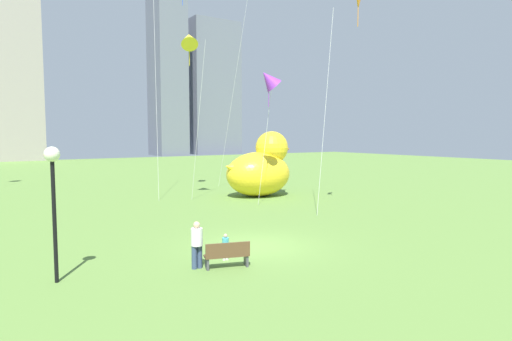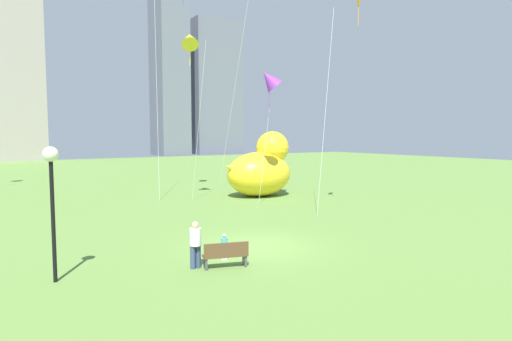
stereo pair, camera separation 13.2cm
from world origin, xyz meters
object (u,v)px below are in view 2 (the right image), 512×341
Objects in this scene: kite_orange at (356,7)px; person_child at (224,246)px; giant_inflatable_duck at (261,169)px; kite_yellow at (190,40)px; lamppost at (51,178)px; person_adult at (195,243)px; park_bench at (226,254)px; kite_purple at (269,79)px.

person_child is at bearing -157.68° from kite_orange.
kite_yellow reaches higher than giant_inflatable_duck.
person_child is 6.12m from lamppost.
giant_inflatable_duck is 19.73m from lamppost.
person_adult is 0.39× the size of lamppost.
kite_yellow is (4.63, 13.13, 10.16)m from person_child.
person_child is at bearing 13.37° from person_adult.
park_bench is 1.64× the size of person_child.
kite_purple is at bearing 44.79° from person_adult.
giant_inflatable_duck is at bearing 37.92° from lamppost.
kite_orange is (10.82, 4.44, 11.12)m from person_child.
kite_yellow reaches higher than person_adult.
kite_yellow is (5.03, 13.96, 10.22)m from park_bench.
kite_orange is (2.74, -4.54, 3.73)m from kite_purple.
person_adult is 16.86m from kite_orange.
giant_inflatable_duck reaches higher than person_child.
kite_orange reaches higher than giant_inflatable_duck.
kite_yellow is (-6.19, 8.68, -0.96)m from kite_orange.
lamppost is 16.52m from kite_purple.
kite_purple reaches higher than person_adult.
person_adult is 1.35m from person_child.
lamppost is at bearing 162.28° from park_bench.
kite_yellow is at bearing 66.29° from person_adult.
kite_purple reaches higher than lamppost.
person_adult is 4.91m from lamppost.
lamppost is at bearing 171.86° from person_child.
person_child is 0.23× the size of lamppost.
park_bench is 0.18× the size of kite_purple.
park_bench is 14.96m from kite_purple.
kite_purple is 0.68× the size of kite_orange.
kite_yellow is at bearing 70.55° from person_child.
kite_yellow reaches higher than kite_purple.
lamppost is at bearing 165.54° from person_adult.
kite_yellow is (-3.45, 4.15, 2.77)m from kite_purple.
giant_inflatable_duck is (10.48, 13.72, 1.55)m from park_bench.
kite_purple is (8.08, 8.98, 7.39)m from person_child.
lamppost is 0.48× the size of kite_purple.
person_child reaches higher than park_bench.
lamppost is 18.70m from kite_orange.
person_child is 0.17× the size of giant_inflatable_duck.
person_adult is at bearing -14.46° from lamppost.
kite_yellow reaches higher than lamppost.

